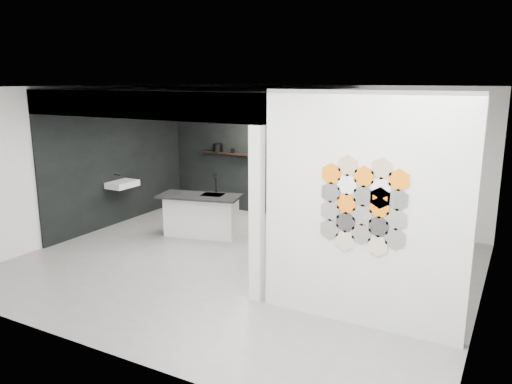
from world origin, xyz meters
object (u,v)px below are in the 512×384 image
Objects in this scene: wall_basin at (122,184)px; glass_bowl at (319,157)px; bottle_dark at (250,151)px; kettle at (305,154)px; glass_vase at (319,156)px; kitchen_island at (201,215)px; stockpot at (218,148)px; partition_panel at (362,212)px; utensil_cup at (233,151)px.

glass_bowl is (3.39, 2.07, 0.53)m from wall_basin.
bottle_dark is (1.80, 2.07, 0.54)m from wall_basin.
kettle is 1.28m from bottle_dark.
glass_vase is at bearing 0.00° from bottle_dark.
stockpot is at bearing 99.69° from kitchen_island.
partition_panel reaches higher than wall_basin.
glass_bowl reaches higher than kitchen_island.
kettle is at bearing 42.26° from kitchen_island.
glass_bowl is at bearing 0.00° from glass_vase.
stockpot is at bearing 180.00° from glass_bowl.
wall_basin is 2.52m from utensil_cup.
kettle is (1.28, 1.91, 0.99)m from kitchen_island.
glass_vase is 2.04m from utensil_cup.
kitchen_island is 2.67m from glass_vase.
wall_basin is 2.92× the size of kettle.
partition_panel reaches higher than kitchen_island.
partition_panel reaches higher than bottle_dark.
kettle reaches higher than wall_basin.
kettle is 1.73m from utensil_cup.
stockpot reaches higher than glass_vase.
kitchen_island is at bearing 4.87° from wall_basin.
wall_basin is 2.80m from bottle_dark.
stockpot is 0.84m from bottle_dark.
partition_panel is at bearing -42.09° from kitchen_island.
partition_panel is 4.39m from glass_vase.
bottle_dark is 1.65× the size of utensil_cup.
glass_bowl is at bearing 36.31° from kitchen_island.
utensil_cup is (-2.04, 0.00, -0.01)m from glass_bowl.
stockpot is 2.43m from glass_vase.
partition_panel is 5.93m from stockpot.
kitchen_island is 2.66m from glass_bowl.
glass_vase is at bearing 0.00° from utensil_cup.
wall_basin is 4.00× the size of bottle_dark.
partition_panel reaches higher than glass_bowl.
glass_bowl is at bearing 0.00° from utensil_cup.
wall_basin is 4.47× the size of glass_vase.
glass_vase is 1.59m from bottle_dark.
glass_vase is (-2.08, 3.87, -0.01)m from partition_panel.
glass_vase is (0.00, 0.00, 0.01)m from glass_bowl.
kitchen_island is 7.67× the size of stockpot.
wall_basin is (-5.46, 1.80, -0.55)m from partition_panel.
partition_panel is at bearing -61.77° from glass_vase.
utensil_cup is at bearing -167.19° from kettle.
glass_vase reaches higher than kitchen_island.
partition_panel is 4.27m from kitchen_island.
stockpot is at bearing 180.00° from utensil_cup.
utensil_cup is (-4.11, 3.87, -0.03)m from partition_panel.
stockpot is 1.04× the size of kettle.
kettle is 1.37× the size of bottle_dark.
stockpot is 1.39× the size of glass_bowl.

